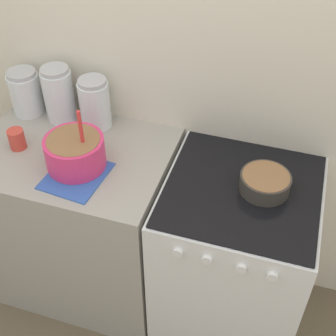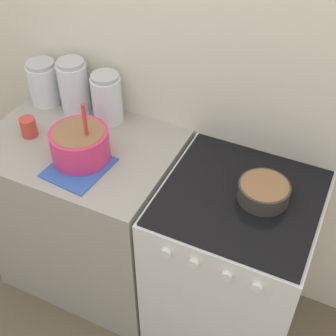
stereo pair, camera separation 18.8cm
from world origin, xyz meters
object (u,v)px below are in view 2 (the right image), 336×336
at_px(storage_jar_middle, 74,90).
at_px(storage_jar_left, 44,85).
at_px(storage_jar_right, 107,101).
at_px(mixing_bowl, 80,143).
at_px(baking_pan, 264,191).
at_px(stove, 231,266).
at_px(tin_can, 29,127).

bearing_deg(storage_jar_middle, storage_jar_left, 180.00).
bearing_deg(storage_jar_right, storage_jar_left, 180.00).
xyz_separation_m(mixing_bowl, baking_pan, (0.77, 0.10, -0.04)).
relative_size(stove, tin_can, 10.03).
height_order(storage_jar_left, storage_jar_right, storage_jar_right).
bearing_deg(storage_jar_left, storage_jar_right, 0.00).
xyz_separation_m(baking_pan, tin_can, (-1.07, -0.06, 0.01)).
bearing_deg(baking_pan, mixing_bowl, -172.92).
distance_m(baking_pan, tin_can, 1.07).
relative_size(storage_jar_right, tin_can, 2.65).
bearing_deg(tin_can, baking_pan, 3.31).
distance_m(baking_pan, storage_jar_middle, 1.01).
bearing_deg(baking_pan, storage_jar_middle, 168.76).
bearing_deg(storage_jar_right, stove, -16.72).
bearing_deg(storage_jar_right, storage_jar_middle, 180.00).
bearing_deg(storage_jar_middle, baking_pan, -11.24).
relative_size(baking_pan, tin_can, 2.22).
height_order(storage_jar_right, tin_can, storage_jar_right).
bearing_deg(stove, mixing_bowl, -174.03).
bearing_deg(tin_can, mixing_bowl, -6.41).
distance_m(mixing_bowl, storage_jar_right, 0.29).
distance_m(storage_jar_middle, tin_can, 0.28).
relative_size(storage_jar_left, storage_jar_right, 0.91).
bearing_deg(mixing_bowl, tin_can, 173.59).
xyz_separation_m(mixing_bowl, tin_can, (-0.30, 0.03, -0.03)).
distance_m(stove, baking_pan, 0.50).
xyz_separation_m(baking_pan, storage_jar_left, (-1.16, 0.20, 0.05)).
bearing_deg(stove, baking_pan, 16.49).
height_order(mixing_bowl, tin_can, mixing_bowl).
xyz_separation_m(storage_jar_left, storage_jar_middle, (0.18, 0.00, 0.02)).
height_order(mixing_bowl, baking_pan, mixing_bowl).
bearing_deg(baking_pan, tin_can, -176.69).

